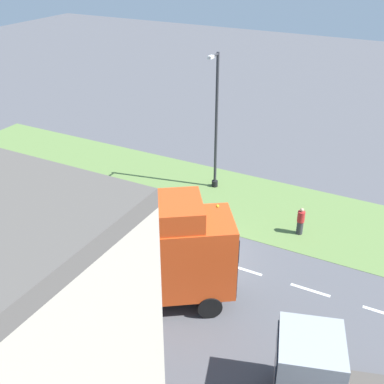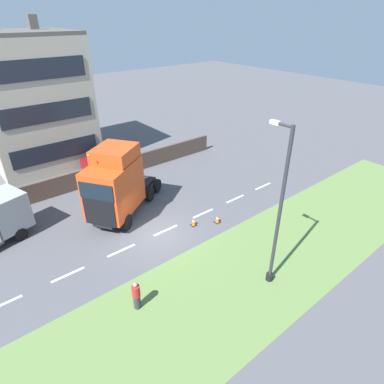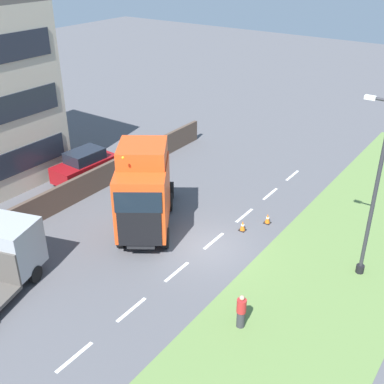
{
  "view_description": "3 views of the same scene",
  "coord_description": "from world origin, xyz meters",
  "px_view_note": "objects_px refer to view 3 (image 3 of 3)",
  "views": [
    {
      "loc": [
        17.42,
        8.89,
        14.18
      ],
      "look_at": [
        -2.75,
        -1.77,
        1.82
      ],
      "focal_mm": 45.0,
      "sensor_mm": 36.0,
      "label": 1
    },
    {
      "loc": [
        -14.18,
        8.6,
        12.29
      ],
      "look_at": [
        -1.19,
        -1.93,
        2.93
      ],
      "focal_mm": 30.0,
      "sensor_mm": 36.0,
      "label": 2
    },
    {
      "loc": [
        -11.14,
        17.03,
        13.85
      ],
      "look_at": [
        0.7,
        0.26,
        3.08
      ],
      "focal_mm": 45.0,
      "sensor_mm": 36.0,
      "label": 3
    }
  ],
  "objects_px": {
    "lorry_cab": "(144,192)",
    "parked_car": "(85,166)",
    "flatbed_truck": "(5,255)",
    "pedestrian": "(241,312)",
    "traffic_cone_lead": "(243,226)",
    "lamp_post": "(372,201)",
    "traffic_cone_trailing": "(268,219)"
  },
  "relations": [
    {
      "from": "lorry_cab",
      "to": "parked_car",
      "type": "height_order",
      "value": "lorry_cab"
    },
    {
      "from": "flatbed_truck",
      "to": "pedestrian",
      "type": "distance_m",
      "value": 10.63
    },
    {
      "from": "flatbed_truck",
      "to": "traffic_cone_lead",
      "type": "relative_size",
      "value": 10.98
    },
    {
      "from": "pedestrian",
      "to": "lorry_cab",
      "type": "bearing_deg",
      "value": -22.15
    },
    {
      "from": "traffic_cone_lead",
      "to": "lamp_post",
      "type": "bearing_deg",
      "value": 179.57
    },
    {
      "from": "pedestrian",
      "to": "traffic_cone_trailing",
      "type": "relative_size",
      "value": 2.7
    },
    {
      "from": "lorry_cab",
      "to": "traffic_cone_trailing",
      "type": "height_order",
      "value": "lorry_cab"
    },
    {
      "from": "parked_car",
      "to": "traffic_cone_trailing",
      "type": "height_order",
      "value": "parked_car"
    },
    {
      "from": "flatbed_truck",
      "to": "parked_car",
      "type": "relative_size",
      "value": 1.48
    },
    {
      "from": "lamp_post",
      "to": "flatbed_truck",
      "type": "bearing_deg",
      "value": 38.05
    },
    {
      "from": "parked_car",
      "to": "lamp_post",
      "type": "distance_m",
      "value": 17.97
    },
    {
      "from": "flatbed_truck",
      "to": "traffic_cone_trailing",
      "type": "xyz_separation_m",
      "value": [
        -7.15,
        -11.43,
        -1.23
      ]
    },
    {
      "from": "lorry_cab",
      "to": "traffic_cone_lead",
      "type": "bearing_deg",
      "value": -175.33
    },
    {
      "from": "pedestrian",
      "to": "traffic_cone_trailing",
      "type": "height_order",
      "value": "pedestrian"
    },
    {
      "from": "pedestrian",
      "to": "traffic_cone_lead",
      "type": "distance_m",
      "value": 7.31
    },
    {
      "from": "lamp_post",
      "to": "traffic_cone_trailing",
      "type": "bearing_deg",
      "value": -15.09
    },
    {
      "from": "flatbed_truck",
      "to": "traffic_cone_trailing",
      "type": "distance_m",
      "value": 13.53
    },
    {
      "from": "lamp_post",
      "to": "traffic_cone_lead",
      "type": "xyz_separation_m",
      "value": [
        6.29,
        -0.05,
        -3.55
      ]
    },
    {
      "from": "traffic_cone_trailing",
      "to": "traffic_cone_lead",
      "type": "bearing_deg",
      "value": 62.84
    },
    {
      "from": "lorry_cab",
      "to": "lamp_post",
      "type": "bearing_deg",
      "value": 162.9
    },
    {
      "from": "lorry_cab",
      "to": "traffic_cone_lead",
      "type": "xyz_separation_m",
      "value": [
        -4.02,
        -3.28,
        -2.21
      ]
    },
    {
      "from": "flatbed_truck",
      "to": "lamp_post",
      "type": "height_order",
      "value": "lamp_post"
    },
    {
      "from": "lorry_cab",
      "to": "pedestrian",
      "type": "bearing_deg",
      "value": 123.36
    },
    {
      "from": "flatbed_truck",
      "to": "pedestrian",
      "type": "relative_size",
      "value": 4.07
    },
    {
      "from": "flatbed_truck",
      "to": "traffic_cone_lead",
      "type": "distance_m",
      "value": 11.92
    },
    {
      "from": "lorry_cab",
      "to": "lamp_post",
      "type": "height_order",
      "value": "lamp_post"
    },
    {
      "from": "parked_car",
      "to": "pedestrian",
      "type": "relative_size",
      "value": 2.75
    },
    {
      "from": "pedestrian",
      "to": "traffic_cone_trailing",
      "type": "bearing_deg",
      "value": -70.16
    },
    {
      "from": "lorry_cab",
      "to": "traffic_cone_trailing",
      "type": "bearing_deg",
      "value": -169.74
    },
    {
      "from": "flatbed_truck",
      "to": "traffic_cone_trailing",
      "type": "relative_size",
      "value": 10.98
    },
    {
      "from": "pedestrian",
      "to": "traffic_cone_lead",
      "type": "xyz_separation_m",
      "value": [
        3.56,
        -6.36,
        -0.48
      ]
    },
    {
      "from": "parked_car",
      "to": "lamp_post",
      "type": "height_order",
      "value": "lamp_post"
    }
  ]
}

